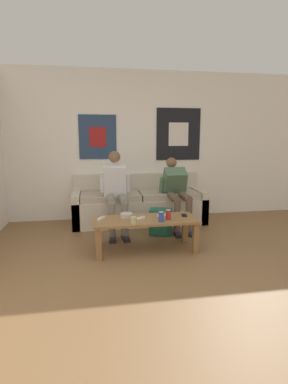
{
  "coord_description": "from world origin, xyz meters",
  "views": [
    {
      "loc": [
        -0.52,
        -2.38,
        1.43
      ],
      "look_at": [
        0.17,
        1.66,
        0.67
      ],
      "focal_mm": 28.0,
      "sensor_mm": 36.0,
      "label": 1
    }
  ],
  "objects_px": {
    "couch": "(139,205)",
    "backpack": "(161,223)",
    "pillar_candle": "(134,220)",
    "game_controller_near_left": "(163,215)",
    "game_controller_far_center": "(141,218)",
    "person_seated_teen": "(176,189)",
    "drink_can_blue": "(161,217)",
    "coffee_table": "(145,224)",
    "drink_can_red": "(168,215)",
    "cell_phone": "(184,215)",
    "ceramic_bowl": "(126,215)",
    "person_seated_adult": "(116,189)",
    "game_controller_near_right": "(101,218)"
  },
  "relations": [
    {
      "from": "coffee_table",
      "to": "game_controller_near_right",
      "type": "relative_size",
      "value": 9.2
    },
    {
      "from": "drink_can_red",
      "to": "game_controller_near_right",
      "type": "xyz_separation_m",
      "value": [
        -0.82,
        0.16,
        -0.05
      ]
    },
    {
      "from": "person_seated_teen",
      "to": "game_controller_near_left",
      "type": "distance_m",
      "value": 0.95
    },
    {
      "from": "couch",
      "to": "backpack",
      "type": "bearing_deg",
      "value": -73.43
    },
    {
      "from": "cell_phone",
      "to": "person_seated_teen",
      "type": "bearing_deg",
      "value": 81.39
    },
    {
      "from": "pillar_candle",
      "to": "cell_phone",
      "type": "height_order",
      "value": "pillar_candle"
    },
    {
      "from": "cell_phone",
      "to": "person_seated_adult",
      "type": "bearing_deg",
      "value": 135.5
    },
    {
      "from": "drink_can_red",
      "to": "cell_phone",
      "type": "relative_size",
      "value": 0.84
    },
    {
      "from": "person_seated_teen",
      "to": "game_controller_near_left",
      "type": "height_order",
      "value": "person_seated_teen"
    },
    {
      "from": "person_seated_adult",
      "to": "game_controller_far_center",
      "type": "distance_m",
      "value": 0.93
    },
    {
      "from": "pillar_candle",
      "to": "game_controller_near_left",
      "type": "bearing_deg",
      "value": 34.66
    },
    {
      "from": "coffee_table",
      "to": "game_controller_near_left",
      "type": "xyz_separation_m",
      "value": [
        0.25,
        0.09,
        0.08
      ]
    },
    {
      "from": "couch",
      "to": "game_controller_far_center",
      "type": "relative_size",
      "value": 16.23
    },
    {
      "from": "drink_can_blue",
      "to": "game_controller_far_center",
      "type": "bearing_deg",
      "value": 143.4
    },
    {
      "from": "ceramic_bowl",
      "to": "coffee_table",
      "type": "bearing_deg",
      "value": -22.93
    },
    {
      "from": "pillar_candle",
      "to": "cell_phone",
      "type": "relative_size",
      "value": 0.69
    },
    {
      "from": "person_seated_teen",
      "to": "drink_can_blue",
      "type": "height_order",
      "value": "person_seated_teen"
    },
    {
      "from": "coffee_table",
      "to": "pillar_candle",
      "type": "relative_size",
      "value": 12.88
    },
    {
      "from": "game_controller_near_left",
      "to": "game_controller_far_center",
      "type": "bearing_deg",
      "value": -163.43
    },
    {
      "from": "game_controller_far_center",
      "to": "cell_phone",
      "type": "xyz_separation_m",
      "value": [
        0.59,
        0.06,
        -0.01
      ]
    },
    {
      "from": "person_seated_teen",
      "to": "backpack",
      "type": "height_order",
      "value": "person_seated_teen"
    },
    {
      "from": "person_seated_adult",
      "to": "person_seated_teen",
      "type": "height_order",
      "value": "person_seated_adult"
    },
    {
      "from": "drink_can_blue",
      "to": "drink_can_red",
      "type": "distance_m",
      "value": 0.14
    },
    {
      "from": "game_controller_far_center",
      "to": "backpack",
      "type": "bearing_deg",
      "value": 55.58
    },
    {
      "from": "person_seated_teen",
      "to": "game_controller_near_right",
      "type": "xyz_separation_m",
      "value": [
        -1.21,
        -0.85,
        -0.18
      ]
    },
    {
      "from": "ceramic_bowl",
      "to": "game_controller_near_right",
      "type": "xyz_separation_m",
      "value": [
        -0.32,
        -0.02,
        -0.02
      ]
    },
    {
      "from": "couch",
      "to": "backpack",
      "type": "distance_m",
      "value": 0.75
    },
    {
      "from": "person_seated_adult",
      "to": "game_controller_near_right",
      "type": "bearing_deg",
      "value": -107.56
    },
    {
      "from": "backpack",
      "to": "game_controller_far_center",
      "type": "height_order",
      "value": "game_controller_far_center"
    },
    {
      "from": "couch",
      "to": "pillar_candle",
      "type": "bearing_deg",
      "value": -101.24
    },
    {
      "from": "person_seated_teen",
      "to": "game_controller_far_center",
      "type": "xyz_separation_m",
      "value": [
        -0.72,
        -0.93,
        -0.18
      ]
    },
    {
      "from": "couch",
      "to": "coffee_table",
      "type": "height_order",
      "value": "couch"
    },
    {
      "from": "backpack",
      "to": "cell_phone",
      "type": "bearing_deg",
      "value": -69.38
    },
    {
      "from": "pillar_candle",
      "to": "game_controller_far_center",
      "type": "xyz_separation_m",
      "value": [
        0.11,
        0.2,
        -0.03
      ]
    },
    {
      "from": "backpack",
      "to": "person_seated_teen",
      "type": "bearing_deg",
      "value": 47.07
    },
    {
      "from": "game_controller_near_left",
      "to": "cell_phone",
      "type": "relative_size",
      "value": 0.99
    },
    {
      "from": "coffee_table",
      "to": "game_controller_near_left",
      "type": "bearing_deg",
      "value": 19.81
    },
    {
      "from": "coffee_table",
      "to": "drink_can_red",
      "type": "bearing_deg",
      "value": -17.23
    },
    {
      "from": "ceramic_bowl",
      "to": "couch",
      "type": "bearing_deg",
      "value": 73.6
    },
    {
      "from": "coffee_table",
      "to": "pillar_candle",
      "type": "distance_m",
      "value": 0.29
    },
    {
      "from": "ceramic_bowl",
      "to": "cell_phone",
      "type": "bearing_deg",
      "value": -3.33
    },
    {
      "from": "person_seated_teen",
      "to": "game_controller_far_center",
      "type": "relative_size",
      "value": 8.14
    },
    {
      "from": "pillar_candle",
      "to": "cell_phone",
      "type": "bearing_deg",
      "value": 20.0
    },
    {
      "from": "person_seated_adult",
      "to": "drink_can_red",
      "type": "height_order",
      "value": "person_seated_adult"
    },
    {
      "from": "ceramic_bowl",
      "to": "game_controller_far_center",
      "type": "bearing_deg",
      "value": -30.57
    },
    {
      "from": "ceramic_bowl",
      "to": "game_controller_near_left",
      "type": "height_order",
      "value": "ceramic_bowl"
    },
    {
      "from": "person_seated_teen",
      "to": "ceramic_bowl",
      "type": "distance_m",
      "value": 1.22
    },
    {
      "from": "drink_can_blue",
      "to": "drink_can_red",
      "type": "bearing_deg",
      "value": 37.83
    },
    {
      "from": "couch",
      "to": "game_controller_near_left",
      "type": "xyz_separation_m",
      "value": [
        0.13,
        -1.2,
        0.14
      ]
    },
    {
      "from": "ceramic_bowl",
      "to": "pillar_candle",
      "type": "height_order",
      "value": "pillar_candle"
    }
  ]
}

